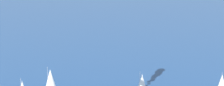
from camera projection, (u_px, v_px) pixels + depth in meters
The scene contains 3 objects.
sailboat_far_port at pixel (142, 83), 151.44m from camera, with size 8.28×5.45×10.28m.
sailboat_far_stbd at pixel (50, 81), 151.76m from camera, with size 10.05×6.23×12.54m.
sailboat_ahead at pixel (222, 86), 145.42m from camera, with size 8.36×8.47×12.00m.
Camera 1 is at (34.03, 104.08, 51.21)m, focal length 52.79 mm.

